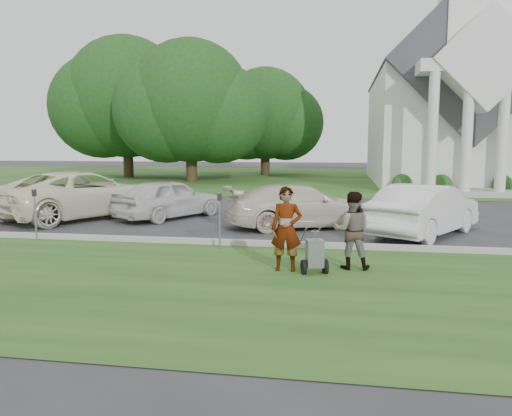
% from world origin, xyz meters
% --- Properties ---
extents(ground, '(120.00, 120.00, 0.00)m').
position_xyz_m(ground, '(0.00, 0.00, 0.00)').
color(ground, '#333335').
rests_on(ground, ground).
extents(grass_strip, '(80.00, 7.00, 0.01)m').
position_xyz_m(grass_strip, '(0.00, -3.00, 0.01)').
color(grass_strip, '#1D4C1A').
rests_on(grass_strip, ground).
extents(church_lawn, '(80.00, 30.00, 0.01)m').
position_xyz_m(church_lawn, '(0.00, 27.00, 0.01)').
color(church_lawn, '#1D4C1A').
rests_on(church_lawn, ground).
extents(curb, '(80.00, 0.18, 0.15)m').
position_xyz_m(curb, '(0.00, 0.55, 0.07)').
color(curb, '#9E9E93').
rests_on(curb, ground).
extents(church, '(9.19, 19.00, 24.10)m').
position_xyz_m(church, '(9.00, 23.11, 5.94)').
color(church, white).
rests_on(church, ground).
extents(tree_left, '(10.63, 8.40, 9.71)m').
position_xyz_m(tree_left, '(-8.01, 21.99, 5.11)').
color(tree_left, '#332316').
rests_on(tree_left, ground).
extents(tree_far, '(11.64, 9.20, 10.73)m').
position_xyz_m(tree_far, '(-14.01, 24.99, 5.69)').
color(tree_far, '#332316').
rests_on(tree_far, ground).
extents(tree_back, '(9.61, 7.60, 8.89)m').
position_xyz_m(tree_back, '(-4.01, 29.99, 4.73)').
color(tree_back, '#332316').
rests_on(tree_back, ground).
extents(striping_cart, '(0.69, 1.08, 0.93)m').
position_xyz_m(striping_cart, '(1.78, -1.95, 0.40)').
color(striping_cart, black).
rests_on(striping_cart, ground).
extents(person_left, '(0.62, 0.41, 1.70)m').
position_xyz_m(person_left, '(1.20, -1.81, 0.85)').
color(person_left, '#999999').
rests_on(person_left, ground).
extents(person_right, '(0.78, 0.61, 1.59)m').
position_xyz_m(person_right, '(2.50, -1.41, 0.80)').
color(person_right, '#999999').
rests_on(person_right, ground).
extents(parking_meter_near, '(0.10, 0.09, 1.40)m').
position_xyz_m(parking_meter_near, '(-0.63, 0.04, 0.88)').
color(parking_meter_near, gray).
rests_on(parking_meter_near, ground).
extents(parking_meter_far, '(0.10, 0.09, 1.39)m').
position_xyz_m(parking_meter_far, '(-5.67, 0.24, 0.88)').
color(parking_meter_far, gray).
rests_on(parking_meter_far, ground).
extents(car_a, '(5.17, 6.48, 1.64)m').
position_xyz_m(car_a, '(-6.60, 4.43, 0.82)').
color(car_a, white).
rests_on(car_a, ground).
extents(car_b, '(3.38, 4.34, 1.38)m').
position_xyz_m(car_b, '(-3.60, 4.80, 0.69)').
color(car_b, silver).
rests_on(car_b, ground).
extents(car_c, '(4.95, 3.63, 1.33)m').
position_xyz_m(car_c, '(1.04, 3.64, 0.67)').
color(car_c, beige).
rests_on(car_c, ground).
extents(car_d, '(3.64, 4.55, 1.45)m').
position_xyz_m(car_d, '(4.62, 2.82, 0.73)').
color(car_d, white).
rests_on(car_d, ground).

